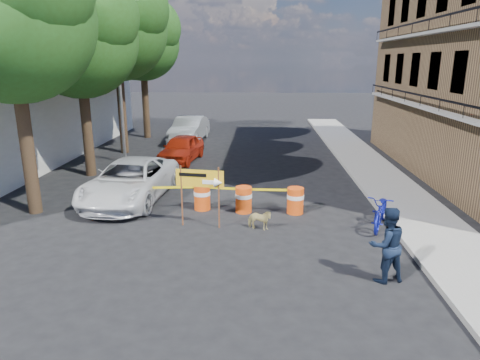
# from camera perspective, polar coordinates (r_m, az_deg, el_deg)

# --- Properties ---
(ground) EXTENTS (120.00, 120.00, 0.00)m
(ground) POSITION_cam_1_polar(r_m,az_deg,el_deg) (12.64, -1.64, -7.93)
(ground) COLOR black
(ground) RESTS_ON ground
(sidewalk_east) EXTENTS (2.40, 40.00, 0.15)m
(sidewalk_east) POSITION_cam_1_polar(r_m,az_deg,el_deg) (18.99, 18.83, -0.42)
(sidewalk_east) COLOR gray
(sidewalk_east) RESTS_ON ground
(tree_near) EXTENTS (5.46, 5.20, 9.15)m
(tree_near) POSITION_cam_1_polar(r_m,az_deg,el_deg) (15.62, -28.18, 18.70)
(tree_near) COLOR #332316
(tree_near) RESTS_ON ground
(tree_mid_a) EXTENTS (5.25, 5.00, 8.68)m
(tree_mid_a) POSITION_cam_1_polar(r_m,az_deg,el_deg) (20.10, -20.59, 17.41)
(tree_mid_a) COLOR #332316
(tree_mid_a) RESTS_ON ground
(tree_mid_b) EXTENTS (5.67, 5.40, 9.62)m
(tree_mid_b) POSITION_cam_1_polar(r_m,az_deg,el_deg) (24.82, -16.06, 18.90)
(tree_mid_b) COLOR #332316
(tree_mid_b) RESTS_ON ground
(tree_far) EXTENTS (5.04, 4.80, 8.84)m
(tree_far) POSITION_cam_1_polar(r_m,az_deg,el_deg) (29.59, -12.81, 17.51)
(tree_far) COLOR #332316
(tree_far) RESTS_ON ground
(streetlamp) EXTENTS (1.25, 0.18, 8.00)m
(streetlamp) POSITION_cam_1_polar(r_m,az_deg,el_deg) (22.15, -15.67, 13.32)
(streetlamp) COLOR gray
(streetlamp) RESTS_ON ground
(barrel_far_left) EXTENTS (0.58, 0.58, 0.90)m
(barrel_far_left) POSITION_cam_1_polar(r_m,az_deg,el_deg) (15.28, -13.84, -2.28)
(barrel_far_left) COLOR #DB4B0C
(barrel_far_left) RESTS_ON ground
(barrel_mid_left) EXTENTS (0.58, 0.58, 0.90)m
(barrel_mid_left) POSITION_cam_1_polar(r_m,az_deg,el_deg) (15.00, -5.07, -2.21)
(barrel_mid_left) COLOR #DB4B0C
(barrel_mid_left) RESTS_ON ground
(barrel_mid_right) EXTENTS (0.58, 0.58, 0.90)m
(barrel_mid_right) POSITION_cam_1_polar(r_m,az_deg,el_deg) (14.68, 0.48, -2.56)
(barrel_mid_right) COLOR #DB4B0C
(barrel_mid_right) RESTS_ON ground
(barrel_far_right) EXTENTS (0.58, 0.58, 0.90)m
(barrel_far_right) POSITION_cam_1_polar(r_m,az_deg,el_deg) (14.70, 7.39, -2.66)
(barrel_far_right) COLOR #DB4B0C
(barrel_far_right) RESTS_ON ground
(detour_sign) EXTENTS (1.51, 0.39, 1.95)m
(detour_sign) POSITION_cam_1_polar(r_m,az_deg,el_deg) (13.11, -4.53, -0.43)
(detour_sign) COLOR #592D19
(detour_sign) RESTS_ON ground
(pedestrian) EXTENTS (1.05, 0.92, 1.84)m
(pedestrian) POSITION_cam_1_polar(r_m,az_deg,el_deg) (10.62, 18.98, -8.17)
(pedestrian) COLOR black
(pedestrian) RESTS_ON ground
(bicycle) EXTENTS (1.12, 1.32, 2.12)m
(bicycle) POSITION_cam_1_polar(r_m,az_deg,el_deg) (13.89, 18.56, -1.90)
(bicycle) COLOR #131A9B
(bicycle) RESTS_ON ground
(dog) EXTENTS (0.84, 0.53, 0.65)m
(dog) POSITION_cam_1_polar(r_m,az_deg,el_deg) (13.23, 2.59, -5.32)
(dog) COLOR tan
(dog) RESTS_ON ground
(suv_white) EXTENTS (2.91, 5.57, 1.50)m
(suv_white) POSITION_cam_1_polar(r_m,az_deg,el_deg) (16.38, -14.42, -0.11)
(suv_white) COLOR silver
(suv_white) RESTS_ON ground
(sedan_red) EXTENTS (2.13, 4.17, 1.36)m
(sedan_red) POSITION_cam_1_polar(r_m,az_deg,el_deg) (22.34, -7.82, 4.20)
(sedan_red) COLOR #A9230E
(sedan_red) RESTS_ON ground
(sedan_silver) EXTENTS (2.10, 5.01, 1.61)m
(sedan_silver) POSITION_cam_1_polar(r_m,az_deg,el_deg) (27.86, -6.75, 6.75)
(sedan_silver) COLOR #B0B3B7
(sedan_silver) RESTS_ON ground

